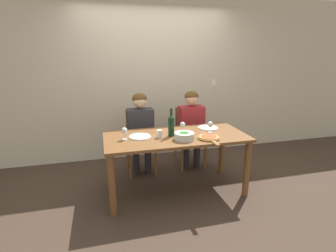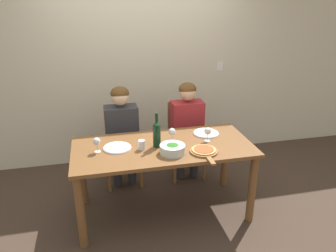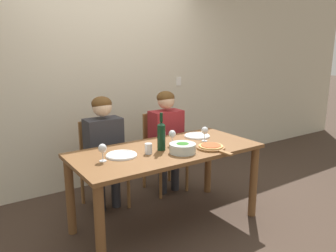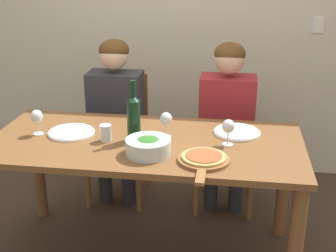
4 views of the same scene
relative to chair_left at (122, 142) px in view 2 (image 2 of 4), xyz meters
The scene contains 16 objects.
ground_plane 0.99m from the chair_left, 65.92° to the right, with size 40.00×40.00×0.00m, color #3D2D23.
back_wall 1.09m from the chair_left, 59.73° to the left, with size 10.00×0.06×2.70m.
dining_table 0.86m from the chair_left, 65.92° to the right, with size 1.78×0.83×0.78m.
chair_left is the anchor object (origin of this frame).
chair_right 0.79m from the chair_left, ahead, with size 0.42×0.42×0.94m.
person_woman 0.26m from the chair_left, 90.00° to the right, with size 0.47×0.51×1.22m.
person_man 0.83m from the chair_left, ahead, with size 0.47×0.51×1.22m.
wine_bottle 0.93m from the chair_left, 70.06° to the right, with size 0.08×0.08×0.35m.
broccoli_bowl 1.09m from the chair_left, 67.44° to the right, with size 0.24×0.24×0.09m.
dinner_plate_left 0.80m from the chair_left, 98.03° to the right, with size 0.27×0.27×0.02m.
dinner_plate_right 1.08m from the chair_left, 34.50° to the right, with size 0.27×0.27×0.02m.
pizza_on_board 1.26m from the chair_left, 55.52° to the right, with size 0.27×0.41×0.04m.
wine_glass_left 0.91m from the chair_left, 110.69° to the right, with size 0.07×0.07×0.15m.
wine_glass_right 1.18m from the chair_left, 43.66° to the right, with size 0.07×0.07×0.15m.
wine_glass_centre 0.93m from the chair_left, 57.30° to the right, with size 0.07×0.07×0.15m.
water_tumbler 0.88m from the chair_left, 81.14° to the right, with size 0.07×0.07×0.10m.
Camera 2 is at (-0.62, -2.88, 2.18)m, focal length 35.00 mm.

